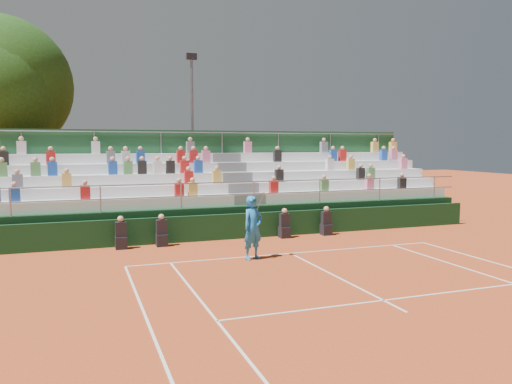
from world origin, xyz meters
name	(u,v)px	position (x,y,z in m)	size (l,w,h in m)	color
ground	(291,254)	(0.00, 0.00, 0.00)	(90.00, 90.00, 0.00)	#B7471E
courtside_wall	(259,225)	(0.00, 3.20, 0.50)	(20.00, 0.15, 1.00)	black
line_officials	(228,229)	(-1.40, 2.75, 0.48)	(8.58, 0.40, 1.19)	black
grandstand	(234,202)	(-0.01, 6.44, 1.07)	(20.00, 5.20, 4.40)	black
tennis_player	(253,228)	(-1.49, -0.35, 1.03)	(0.97, 0.74, 2.22)	blue
tree_east	(0,86)	(-10.26, 12.87, 6.64)	(6.97, 6.97, 10.14)	#331F12
floodlight_mast	(192,120)	(-0.40, 13.30, 5.14)	(0.60, 0.25, 8.91)	gray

